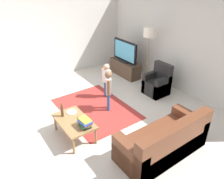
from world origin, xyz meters
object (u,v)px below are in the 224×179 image
object	(u,v)px
floor_lamp	(149,35)
bottle	(62,111)
tv_stand	(125,68)
couch	(165,143)
coffee_table	(74,122)
child_near_tv	(107,77)
tv	(125,51)
child_center	(108,87)
tv_remote	(80,119)
armchair	(158,84)
book_stack	(85,123)
plate	(72,112)

from	to	relation	value
floor_lamp	bottle	bearing A→B (deg)	-76.64
tv_stand	couch	bearing A→B (deg)	-26.97
tv_stand	bottle	bearing A→B (deg)	-61.45
coffee_table	child_near_tv	bearing A→B (deg)	124.17
tv_stand	bottle	world-z (taller)	bottle
tv	couch	bearing A→B (deg)	-26.68
child_center	tv_remote	world-z (taller)	child_center
floor_lamp	child_near_tv	xyz separation A→B (m)	(-0.01, -1.51, -0.95)
bottle	tv	bearing A→B (deg)	118.71
armchair	coffee_table	size ratio (longest dim) A/B	0.90
tv_stand	book_stack	size ratio (longest dim) A/B	4.02
tv_stand	plate	world-z (taller)	tv_stand
child_center	tv_remote	size ratio (longest dim) A/B	6.28
tv_remote	floor_lamp	bearing A→B (deg)	111.30
floor_lamp	tv_remote	size ratio (longest dim) A/B	10.47
armchair	plate	bearing A→B (deg)	-89.17
tv_stand	floor_lamp	distance (m)	1.58
floor_lamp	tv	bearing A→B (deg)	-168.98
armchair	bottle	size ratio (longest dim) A/B	2.84
floor_lamp	book_stack	world-z (taller)	floor_lamp
tv	tv_remote	world-z (taller)	tv
child_center	coffee_table	xyz separation A→B (m)	(0.47, -1.20, -0.27)
tv	coffee_table	bearing A→B (deg)	-56.25
floor_lamp	child_center	world-z (taller)	floor_lamp
child_center	book_stack	distance (m)	1.36
floor_lamp	book_stack	size ratio (longest dim) A/B	5.96
child_near_tv	armchair	bearing A→B (deg)	61.82
floor_lamp	bottle	xyz separation A→B (m)	(0.75, -3.16, -0.99)
tv	bottle	world-z (taller)	tv
tv	book_stack	xyz separation A→B (m)	(2.24, -2.77, -0.34)
couch	child_near_tv	distance (m)	2.57
plate	floor_lamp	bearing A→B (deg)	103.96
tv	plate	bearing A→B (deg)	-59.71
tv_stand	floor_lamp	world-z (taller)	floor_lamp
tv_stand	child_center	distance (m)	2.26
coffee_table	bottle	distance (m)	0.36
child_center	couch	bearing A→B (deg)	-1.09
book_stack	bottle	world-z (taller)	bottle
tv_remote	tv_stand	bearing A→B (deg)	126.39
couch	book_stack	size ratio (longest dim) A/B	6.03
tv	book_stack	size ratio (longest dim) A/B	3.68
child_near_tv	child_center	xyz separation A→B (m)	(0.58, -0.34, 0.05)
bottle	tv_remote	size ratio (longest dim) A/B	1.87
child_near_tv	child_center	size ratio (longest dim) A/B	0.93
coffee_table	book_stack	size ratio (longest dim) A/B	3.35
tv	book_stack	distance (m)	3.58
armchair	plate	distance (m)	2.76
child_center	coffee_table	bearing A→B (deg)	-68.76
plate	armchair	bearing A→B (deg)	90.83
bottle	tv_stand	bearing A→B (deg)	118.55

